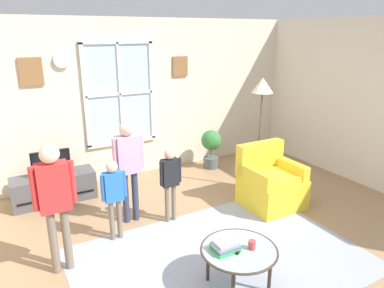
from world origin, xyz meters
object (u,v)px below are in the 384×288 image
at_px(remote_near_books, 232,251).
at_px(person_red_shirt, 54,195).
at_px(cup, 252,245).
at_px(floor_lamp, 262,97).
at_px(remote_near_cup, 229,248).
at_px(armchair, 270,183).
at_px(coffee_table, 239,251).
at_px(tv_stand, 54,188).
at_px(book_stack, 225,246).
at_px(person_black_shirt, 170,177).
at_px(person_pink_shirt, 128,160).
at_px(person_blue_shirt, 114,191).
at_px(television, 51,162).
at_px(potted_plant_by_window, 211,145).

height_order(remote_near_books, person_red_shirt, person_red_shirt).
bearing_deg(cup, person_red_shirt, 143.50).
xyz_separation_m(person_red_shirt, floor_lamp, (3.09, 0.63, 0.60)).
xyz_separation_m(remote_near_cup, person_red_shirt, (-1.37, 1.05, 0.44)).
height_order(armchair, coffee_table, armchair).
bearing_deg(remote_near_books, coffee_table, 2.65).
xyz_separation_m(tv_stand, remote_near_cup, (1.18, -2.77, 0.22)).
bearing_deg(remote_near_books, floor_lamp, 45.15).
height_order(book_stack, cup, book_stack).
distance_m(coffee_table, book_stack, 0.15).
height_order(book_stack, person_black_shirt, person_black_shirt).
relative_size(remote_near_books, person_pink_shirt, 0.10).
bearing_deg(armchair, floor_lamp, 68.94).
bearing_deg(coffee_table, person_blue_shirt, 118.83).
distance_m(person_pink_shirt, floor_lamp, 2.20).
distance_m(tv_stand, television, 0.40).
height_order(armchair, person_pink_shirt, person_pink_shirt).
bearing_deg(coffee_table, person_pink_shirt, 105.18).
xyz_separation_m(armchair, remote_near_cup, (-1.52, -1.15, 0.10)).
xyz_separation_m(remote_near_books, person_red_shirt, (-1.37, 1.10, 0.44)).
height_order(tv_stand, remote_near_books, remote_near_books).
xyz_separation_m(person_red_shirt, person_black_shirt, (1.44, 0.37, -0.24)).
bearing_deg(television, book_stack, -67.74).
height_order(person_black_shirt, potted_plant_by_window, person_black_shirt).
bearing_deg(cup, floor_lamp, 49.36).
distance_m(book_stack, cup, 0.26).
xyz_separation_m(coffee_table, person_pink_shirt, (-0.47, 1.73, 0.46)).
bearing_deg(tv_stand, person_blue_shirt, -71.07).
distance_m(remote_near_books, person_pink_shirt, 1.82).
distance_m(television, armchair, 3.15).
bearing_deg(remote_near_cup, tv_stand, 112.99).
distance_m(book_stack, floor_lamp, 2.64).
xyz_separation_m(cup, floor_lamp, (1.53, 1.79, 1.01)).
distance_m(coffee_table, remote_near_cup, 0.10).
height_order(person_blue_shirt, potted_plant_by_window, person_blue_shirt).
bearing_deg(person_blue_shirt, armchair, -5.38).
bearing_deg(floor_lamp, book_stack, -136.45).
bearing_deg(armchair, person_pink_shirt, 164.54).
bearing_deg(cup, remote_near_books, 165.36).
distance_m(cup, person_red_shirt, 1.98).
distance_m(remote_near_cup, floor_lamp, 2.63).
distance_m(person_blue_shirt, floor_lamp, 2.58).
xyz_separation_m(person_pink_shirt, potted_plant_by_window, (1.95, 1.13, -0.42)).
relative_size(tv_stand, coffee_table, 1.55).
distance_m(person_black_shirt, floor_lamp, 1.88).
bearing_deg(book_stack, person_red_shirt, 141.59).
distance_m(armchair, person_black_shirt, 1.51).
height_order(coffee_table, person_pink_shirt, person_pink_shirt).
xyz_separation_m(remote_near_cup, person_blue_shirt, (-0.69, 1.36, 0.19)).
height_order(cup, remote_near_cup, cup).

